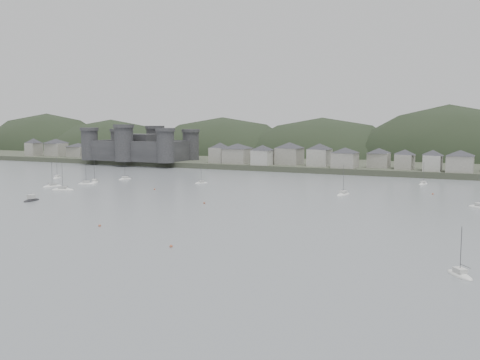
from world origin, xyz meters
The scene contains 9 objects.
ground centered at (0.00, 0.00, 0.00)m, with size 900.00×900.00×0.00m, color slate.
far_shore_land centered at (0.00, 295.00, 1.50)m, with size 900.00×250.00×3.00m, color #383D2D.
forested_ridge centered at (4.83, 269.40, -11.28)m, with size 851.55×103.94×102.57m.
castle centered at (-120.00, 179.80, 10.96)m, with size 66.00×43.00×20.00m.
waterfront_town centered at (50.59, 183.34, 8.66)m, with size 451.48×28.46×12.92m.
sailboat_lead centered at (-76.81, 87.97, 0.18)m, with size 6.43×8.40×11.23m.
moored_fleet centered at (-14.58, 55.73, 0.18)m, with size 222.05×167.67×13.03m.
motor_launch_far centered at (-58.48, 35.49, 0.30)m, with size 3.37×7.30×3.70m.
mooring_buoys centered at (6.09, 51.21, 0.15)m, with size 100.34×113.46×0.70m.
Camera 1 is at (83.18, -95.70, 26.19)m, focal length 40.67 mm.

